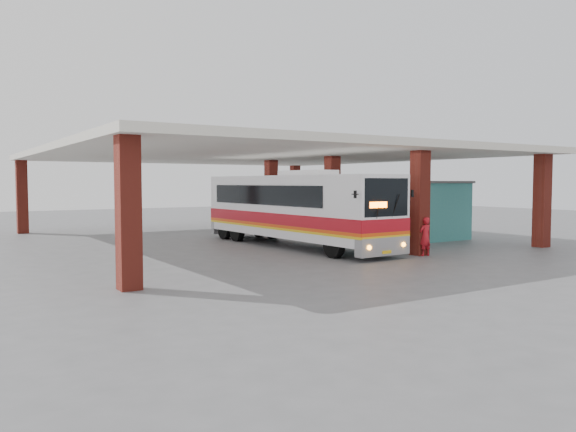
% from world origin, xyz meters
% --- Properties ---
extents(ground, '(90.00, 90.00, 0.00)m').
position_xyz_m(ground, '(0.00, 0.00, 0.00)').
color(ground, '#515154').
rests_on(ground, ground).
extents(brick_columns, '(20.10, 21.60, 4.35)m').
position_xyz_m(brick_columns, '(1.43, 5.00, 2.17)').
color(brick_columns, maroon).
rests_on(brick_columns, ground).
extents(canopy_roof, '(21.00, 23.00, 0.30)m').
position_xyz_m(canopy_roof, '(0.50, 6.50, 4.50)').
color(canopy_roof, silver).
rests_on(canopy_roof, brick_columns).
extents(shop_building, '(5.20, 8.20, 3.11)m').
position_xyz_m(shop_building, '(7.49, 4.00, 1.56)').
color(shop_building, teal).
rests_on(shop_building, ground).
extents(coach_bus, '(3.02, 12.39, 3.58)m').
position_xyz_m(coach_bus, '(0.36, 2.43, 1.78)').
color(coach_bus, white).
rests_on(coach_bus, ground).
extents(motorcycle, '(2.02, 0.93, 1.02)m').
position_xyz_m(motorcycle, '(4.70, 0.99, 0.51)').
color(motorcycle, black).
rests_on(motorcycle, ground).
extents(pedestrian, '(0.59, 0.40, 1.60)m').
position_xyz_m(pedestrian, '(2.99, -3.34, 0.80)').
color(pedestrian, red).
rests_on(pedestrian, ground).
extents(red_chair, '(0.54, 0.54, 0.84)m').
position_xyz_m(red_chair, '(4.77, 6.31, 0.39)').
color(red_chair, '#B52513').
rests_on(red_chair, ground).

